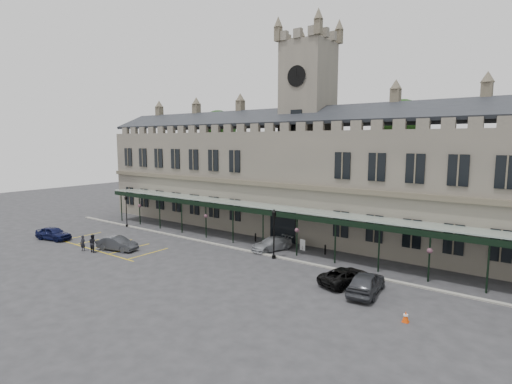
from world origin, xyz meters
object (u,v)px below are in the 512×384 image
Objects in this scene: lamp_post_mid at (274,229)px; car_left_a at (53,233)px; person_a at (83,243)px; car_right_a at (366,283)px; car_taxi at (272,244)px; car_van at (346,276)px; station_building at (306,179)px; person_b at (93,243)px; clock_tower at (308,122)px; sign_board at (303,245)px; car_left_b at (117,243)px; lamp_post_left at (126,208)px; traffic_cone at (406,317)px.

lamp_post_mid reaches higher than car_left_a.
lamp_post_mid reaches higher than person_a.
car_taxi is at bearing -31.48° from car_right_a.
car_van is 2.95× the size of person_a.
person_b is (-12.87, -19.76, -5.57)m from station_building.
clock_tower is 14.74m from sign_board.
person_b reaches higher than person_a.
clock_tower is 27.54m from person_a.
person_a is at bearing 5.58° from car_right_a.
clock_tower is at bearing 126.90° from sign_board.
car_van is 2.13m from car_right_a.
person_a is at bearing 15.56° from person_b.
station_building reaches higher than car_taxi.
car_left_b is 0.87× the size of car_right_a.
lamp_post_mid is 1.05× the size of car_taxi.
station_building is at bearing -126.24° from person_b.
lamp_post_left is 22.97m from lamp_post_mid.
car_van is at bearing -30.42° from sign_board.
car_van reaches higher than traffic_cone.
traffic_cone is (36.88, -6.37, -2.11)m from lamp_post_left.
traffic_cone is at bearing -45.66° from clock_tower.
car_left_a is at bearing -175.97° from traffic_cone.
car_left_b is at bearing -92.37° from car_left_a.
car_right_a is 26.50m from person_b.
car_left_b is at bearing 30.43° from car_van.
car_left_a is (-24.52, -12.87, 0.18)m from sign_board.
lamp_post_left is at bearing -152.10° from clock_tower.
car_left_b is at bearing 1.85° from car_right_a.
car_van reaches higher than sign_board.
person_b is (-12.87, -19.85, -12.21)m from clock_tower.
station_building is 10.44m from car_taxi.
person_b reaches higher than car_right_a.
lamp_post_left is 0.85× the size of car_right_a.
car_left_a is at bearing -136.80° from clock_tower.
person_b is at bearing 33.91° from car_van.
person_a is (-2.53, -2.23, 0.09)m from car_left_b.
lamp_post_mid is 3.00× the size of person_a.
car_van is at bearing -15.55° from lamp_post_mid.
traffic_cone is 0.38× the size of person_b.
clock_tower is (0.00, 0.09, 6.64)m from station_building.
station_building reaches higher than car_left_b.
person_a is 0.88× the size of person_b.
car_right_a is (13.00, -14.04, -5.64)m from station_building.
car_van is at bearing 145.52° from traffic_cone.
traffic_cone is at bearing -9.81° from lamp_post_left.
car_left_b is 23.09m from car_van.
traffic_cone is 30.88m from person_a.
car_taxi reaches higher than sign_board.
station_building is 14.16× the size of car_left_b.
person_a is at bearing 117.12° from car_left_b.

